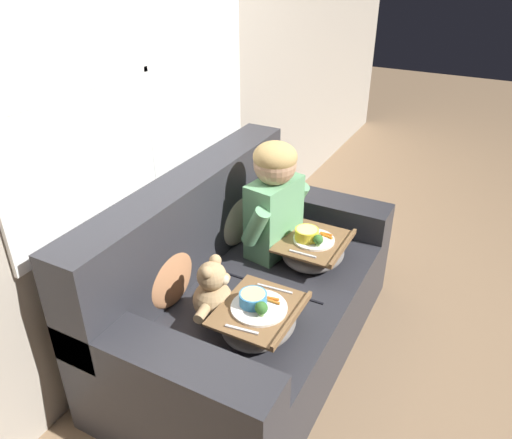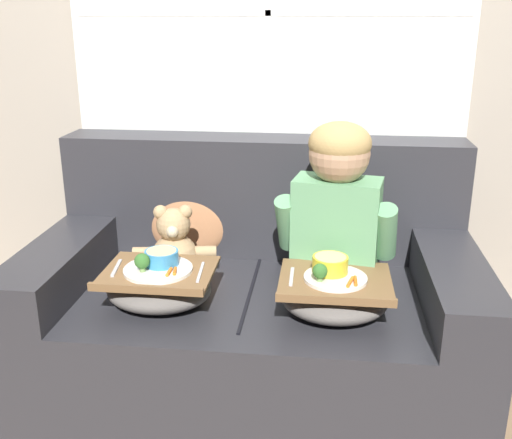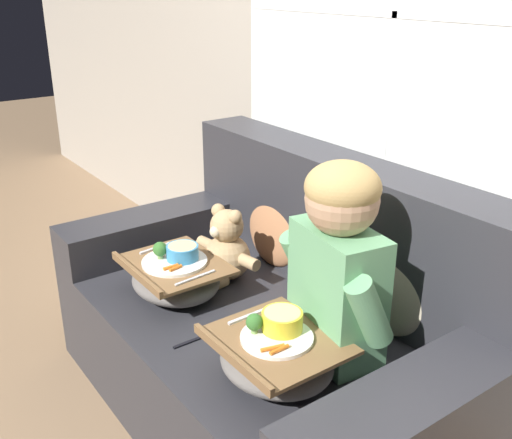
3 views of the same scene
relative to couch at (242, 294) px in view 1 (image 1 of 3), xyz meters
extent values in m
plane|color=#8E7051|center=(0.00, -0.07, -0.33)|extent=(14.00, 14.00, 0.00)
cube|color=#A89E8E|center=(0.00, 0.54, 0.97)|extent=(8.00, 0.05, 2.60)
cube|color=white|center=(0.00, 0.49, 1.11)|extent=(1.73, 0.02, 1.22)
cube|color=black|center=(0.00, 0.50, 1.11)|extent=(1.68, 0.01, 1.17)
cube|color=white|center=(0.00, 0.49, 1.11)|extent=(0.02, 0.02, 1.17)
cube|color=white|center=(0.00, 0.49, 1.11)|extent=(1.68, 0.02, 0.02)
cube|color=#2D2D33|center=(0.00, -0.07, -0.12)|extent=(1.69, 0.97, 0.43)
cube|color=#2D2D33|center=(0.00, 0.30, 0.36)|extent=(1.69, 0.22, 0.51)
cube|color=#2D2D33|center=(-0.74, -0.07, 0.19)|extent=(0.22, 0.97, 0.17)
cube|color=#2D2D33|center=(0.74, -0.07, 0.19)|extent=(0.22, 0.97, 0.17)
cube|color=black|center=(0.00, -0.09, 0.10)|extent=(0.01, 0.71, 0.01)
ellipsoid|color=#C1B293|center=(0.31, 0.22, 0.28)|extent=(0.38, 0.18, 0.39)
ellipsoid|color=#B2754C|center=(-0.31, 0.22, 0.28)|extent=(0.37, 0.18, 0.38)
cube|color=#66A370|center=(0.31, -0.03, 0.32)|extent=(0.34, 0.23, 0.43)
sphere|color=tan|center=(0.31, -0.03, 0.62)|extent=(0.22, 0.22, 0.22)
ellipsoid|color=tan|center=(0.31, -0.03, 0.66)|extent=(0.23, 0.23, 0.16)
cylinder|color=#66A370|center=(0.13, -0.02, 0.35)|extent=(0.11, 0.18, 0.24)
cylinder|color=#66A370|center=(0.49, -0.08, 0.35)|extent=(0.11, 0.18, 0.24)
sphere|color=tan|center=(-0.31, -0.03, 0.19)|extent=(0.18, 0.18, 0.18)
sphere|color=tan|center=(-0.31, -0.03, 0.33)|extent=(0.13, 0.13, 0.13)
sphere|color=tan|center=(-0.36, -0.04, 0.38)|extent=(0.06, 0.06, 0.06)
sphere|color=tan|center=(-0.27, -0.02, 0.38)|extent=(0.06, 0.06, 0.06)
sphere|color=beige|center=(-0.30, -0.09, 0.32)|extent=(0.05, 0.05, 0.05)
sphere|color=black|center=(-0.30, -0.10, 0.32)|extent=(0.02, 0.02, 0.02)
cylinder|color=tan|center=(-0.43, -0.05, 0.21)|extent=(0.10, 0.06, 0.05)
cylinder|color=tan|center=(-0.20, -0.01, 0.21)|extent=(0.10, 0.06, 0.05)
cylinder|color=tan|center=(-0.34, -0.13, 0.12)|extent=(0.06, 0.09, 0.05)
cylinder|color=tan|center=(-0.26, -0.11, 0.12)|extent=(0.06, 0.09, 0.05)
ellipsoid|color=slate|center=(0.31, -0.26, 0.16)|extent=(0.37, 0.33, 0.12)
cube|color=brown|center=(0.31, -0.26, 0.23)|extent=(0.39, 0.34, 0.01)
cube|color=brown|center=(0.31, -0.43, 0.24)|extent=(0.39, 0.02, 0.02)
cylinder|color=white|center=(0.31, -0.26, 0.24)|extent=(0.22, 0.22, 0.01)
cylinder|color=yellow|center=(0.29, -0.23, 0.28)|extent=(0.12, 0.12, 0.06)
cylinder|color=#E5D189|center=(0.29, -0.23, 0.30)|extent=(0.11, 0.11, 0.01)
sphere|color=#38702D|center=(0.26, -0.31, 0.28)|extent=(0.05, 0.05, 0.05)
cylinder|color=#7A9E56|center=(0.26, -0.31, 0.26)|extent=(0.02, 0.02, 0.02)
cylinder|color=orange|center=(0.36, -0.32, 0.25)|extent=(0.03, 0.07, 0.01)
cylinder|color=orange|center=(0.38, -0.31, 0.25)|extent=(0.01, 0.07, 0.01)
cube|color=silver|center=(0.16, -0.26, 0.24)|extent=(0.01, 0.14, 0.01)
ellipsoid|color=slate|center=(-0.31, -0.26, 0.16)|extent=(0.38, 0.32, 0.12)
cube|color=brown|center=(-0.31, -0.26, 0.23)|extent=(0.39, 0.33, 0.01)
cube|color=brown|center=(-0.31, -0.42, 0.24)|extent=(0.39, 0.02, 0.02)
cylinder|color=white|center=(-0.31, -0.26, 0.24)|extent=(0.25, 0.25, 0.01)
cylinder|color=#3889C1|center=(-0.31, -0.23, 0.27)|extent=(0.12, 0.12, 0.05)
cylinder|color=#E5D189|center=(-0.31, -0.23, 0.30)|extent=(0.11, 0.11, 0.01)
sphere|color=#38702D|center=(-0.36, -0.30, 0.28)|extent=(0.05, 0.05, 0.05)
cylinder|color=#7A9E56|center=(-0.36, -0.30, 0.26)|extent=(0.02, 0.02, 0.02)
cylinder|color=orange|center=(-0.26, -0.31, 0.25)|extent=(0.01, 0.06, 0.01)
cylinder|color=orange|center=(-0.24, -0.30, 0.25)|extent=(0.02, 0.05, 0.01)
cube|color=silver|center=(-0.47, -0.26, 0.24)|extent=(0.03, 0.14, 0.01)
cube|color=silver|center=(-0.16, -0.26, 0.24)|extent=(0.02, 0.17, 0.01)
camera|label=1|loc=(-1.80, -1.03, 1.62)|focal=35.00mm
camera|label=2|loc=(0.26, -2.17, 1.09)|focal=42.00mm
camera|label=3|loc=(1.50, -1.20, 1.23)|focal=42.00mm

